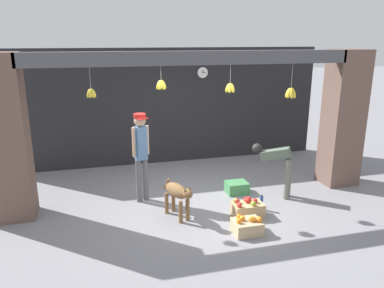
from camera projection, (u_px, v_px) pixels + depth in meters
The scene contains 13 objects.
ground_plane at pixel (197, 204), 7.10m from camera, with size 60.00×60.00×0.00m, color gray.
shop_back_wall at pixel (169, 106), 9.21m from camera, with size 7.76×0.12×2.82m, color #232326.
shop_pillar_left at pixel (6, 139), 6.21m from camera, with size 0.70×0.60×2.82m, color brown.
shop_pillar_right at pixel (343, 119), 7.78m from camera, with size 0.70×0.60×2.82m, color brown.
storefront_awning at pixel (197, 60), 6.50m from camera, with size 5.86×0.25×0.91m.
dog at pixel (178, 193), 6.44m from camera, with size 0.44×0.83×0.67m.
shopkeeper at pixel (141, 150), 6.97m from camera, with size 0.33×0.30×1.71m.
worker_stooping at pixel (278, 163), 7.29m from camera, with size 0.70×0.60×1.03m.
fruit_crate_oranges at pixel (247, 226), 6.00m from camera, with size 0.45×0.37×0.30m.
fruit_crate_apples at pixel (247, 209), 6.56m from camera, with size 0.53×0.34×0.33m.
produce_box_green at pixel (237, 187), 7.58m from camera, with size 0.43×0.35×0.23m, color #42844C.
water_bottle at pixel (261, 203), 6.81m from camera, with size 0.06×0.06×0.29m.
wall_clock at pixel (203, 73), 9.12m from camera, with size 0.28×0.03×0.28m.
Camera 1 is at (-1.74, -6.29, 3.02)m, focal length 35.00 mm.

